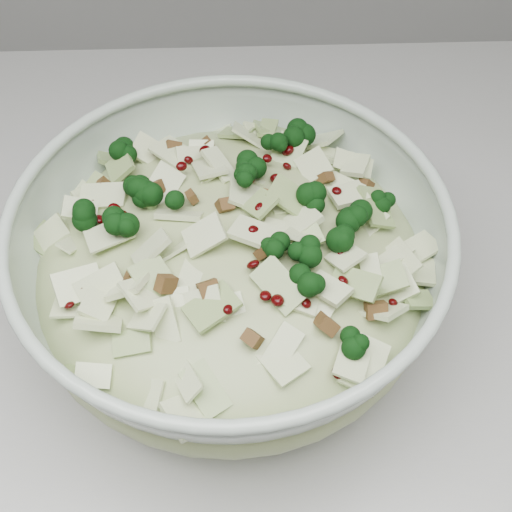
{
  "coord_description": "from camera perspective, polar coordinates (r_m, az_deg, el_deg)",
  "views": [
    {
      "loc": [
        0.07,
        1.28,
        1.39
      ],
      "look_at": [
        0.08,
        1.59,
        0.99
      ],
      "focal_mm": 50.0,
      "sensor_mm": 36.0,
      "label": 1
    }
  ],
  "objects": [
    {
      "name": "mixing_bowl",
      "position": [
        0.53,
        -2.0,
        -1.13
      ],
      "size": [
        0.36,
        0.36,
        0.13
      ],
      "rotation": [
        0.0,
        0.0,
        -0.17
      ],
      "color": "#B2C4B4",
      "rests_on": "counter"
    },
    {
      "name": "salad",
      "position": [
        0.51,
        -2.06,
        0.25
      ],
      "size": [
        0.38,
        0.38,
        0.13
      ],
      "rotation": [
        0.0,
        0.0,
        -0.38
      ],
      "color": "#A5B57B",
      "rests_on": "mixing_bowl"
    },
    {
      "name": "counter",
      "position": [
        1.03,
        -4.59,
        -14.32
      ],
      "size": [
        3.6,
        0.6,
        0.9
      ],
      "primitive_type": "cube",
      "color": "#AAAAA5",
      "rests_on": "floor"
    }
  ]
}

